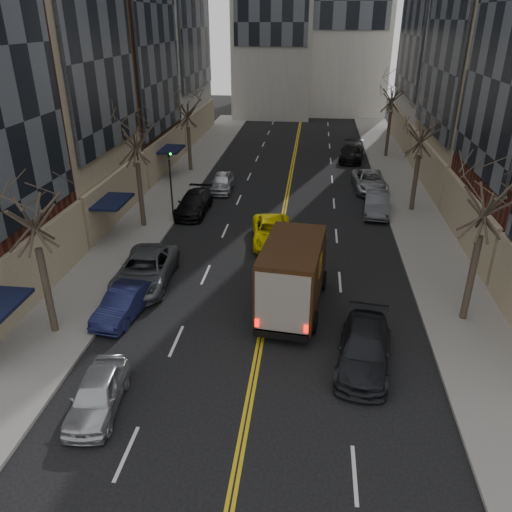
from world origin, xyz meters
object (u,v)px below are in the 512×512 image
at_px(ups_truck, 294,274).
at_px(pedestrian, 276,270).
at_px(observer_sedan, 364,349).
at_px(taxi, 272,232).

height_order(ups_truck, pedestrian, ups_truck).
height_order(observer_sedan, pedestrian, pedestrian).
bearing_deg(observer_sedan, pedestrian, 130.67).
bearing_deg(taxi, pedestrian, -90.19).
relative_size(observer_sedan, pedestrian, 3.01).
height_order(ups_truck, observer_sedan, ups_truck).
distance_m(observer_sedan, pedestrian, 7.17).
relative_size(ups_truck, observer_sedan, 1.30).
bearing_deg(taxi, ups_truck, -85.03).
distance_m(ups_truck, pedestrian, 2.53).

